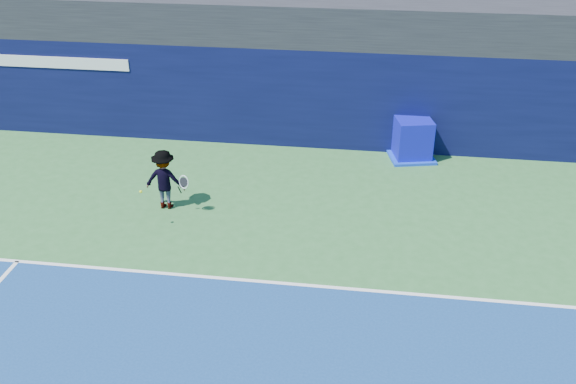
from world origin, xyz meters
name	(u,v)px	position (x,y,z in m)	size (l,w,h in m)	color
ground	(204,383)	(0.00, 0.00, 0.00)	(80.00, 80.00, 0.00)	#2F6932
baseline	(240,280)	(0.00, 3.00, 0.01)	(24.00, 0.10, 0.01)	white
stadium_band	(293,17)	(0.00, 11.50, 3.60)	(36.00, 3.00, 1.20)	black
back_wall_assembly	(288,94)	(0.00, 10.50, 1.50)	(36.00, 1.03, 3.00)	black
equipment_cart	(412,140)	(3.75, 9.74, 0.55)	(1.51, 1.51, 1.21)	#0B0CA6
tennis_player	(165,179)	(-2.47, 5.85, 0.78)	(1.24, 0.68, 1.56)	silver
tennis_ball	(141,192)	(-2.65, 4.69, 1.03)	(0.07, 0.07, 0.07)	#D2DD18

